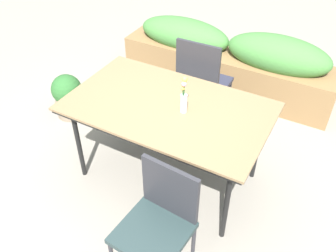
{
  "coord_description": "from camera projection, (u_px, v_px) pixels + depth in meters",
  "views": [
    {
      "loc": [
        1.17,
        -1.97,
        2.45
      ],
      "look_at": [
        0.06,
        0.04,
        0.57
      ],
      "focal_mm": 39.07,
      "sensor_mm": 36.0,
      "label": 1
    }
  ],
  "objects": [
    {
      "name": "ground_plane",
      "position": [
        160.0,
        175.0,
        3.32
      ],
      "size": [
        12.0,
        12.0,
        0.0
      ],
      "primitive_type": "plane",
      "color": "gray"
    },
    {
      "name": "dining_table",
      "position": [
        168.0,
        111.0,
        2.87
      ],
      "size": [
        1.58,
        0.95,
        0.78
      ],
      "color": "#8C704C",
      "rests_on": "ground"
    },
    {
      "name": "chair_far_side",
      "position": [
        202.0,
        80.0,
        3.5
      ],
      "size": [
        0.45,
        0.45,
        1.01
      ],
      "rotation": [
        0.0,
        0.0,
        0.01
      ],
      "color": "#2E2E40",
      "rests_on": "ground"
    },
    {
      "name": "chair_near_right",
      "position": [
        159.0,
        219.0,
        2.36
      ],
      "size": [
        0.47,
        0.47,
        0.86
      ],
      "rotation": [
        0.0,
        0.0,
        3.07
      ],
      "color": "#293B3B",
      "rests_on": "ground"
    },
    {
      "name": "flower_vase",
      "position": [
        184.0,
        97.0,
        2.69
      ],
      "size": [
        0.05,
        0.06,
        0.31
      ],
      "color": "silver",
      "rests_on": "dining_table"
    },
    {
      "name": "planter_box",
      "position": [
        228.0,
        61.0,
        4.2
      ],
      "size": [
        2.47,
        0.52,
        0.79
      ],
      "color": "olive",
      "rests_on": "ground"
    },
    {
      "name": "potted_plant",
      "position": [
        68.0,
        95.0,
        3.87
      ],
      "size": [
        0.32,
        0.32,
        0.49
      ],
      "color": "gray",
      "rests_on": "ground"
    }
  ]
}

